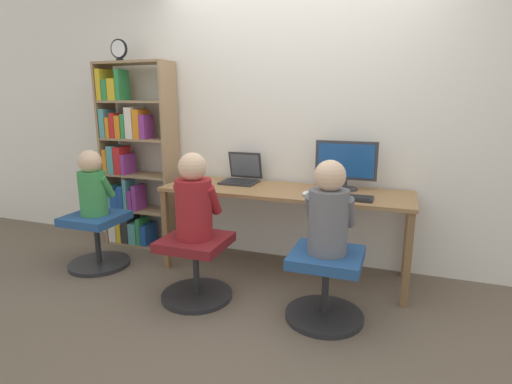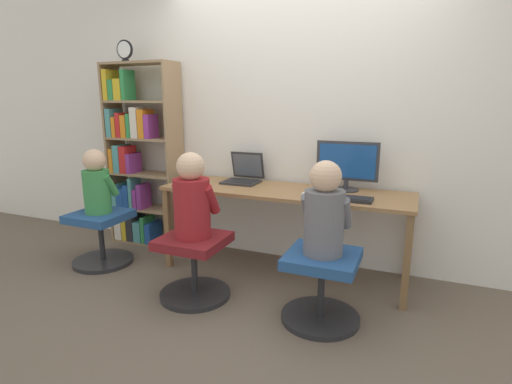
{
  "view_description": "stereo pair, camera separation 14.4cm",
  "coord_description": "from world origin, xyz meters",
  "views": [
    {
      "loc": [
        0.89,
        -2.84,
        1.48
      ],
      "look_at": [
        -0.19,
        0.15,
        0.74
      ],
      "focal_mm": 28.0,
      "sensor_mm": 36.0,
      "label": 1
    },
    {
      "loc": [
        1.03,
        -2.79,
        1.48
      ],
      "look_at": [
        -0.19,
        0.15,
        0.74
      ],
      "focal_mm": 28.0,
      "sensor_mm": 36.0,
      "label": 2
    }
  ],
  "objects": [
    {
      "name": "person_at_monitor",
      "position": [
        0.48,
        -0.32,
        0.77
      ],
      "size": [
        0.32,
        0.28,
        0.62
      ],
      "color": "slate",
      "rests_on": "office_chair_left"
    },
    {
      "name": "bookshelf",
      "position": [
        -1.66,
        0.47,
        0.86
      ],
      "size": [
        0.76,
        0.29,
        1.83
      ],
      "color": "#997A56",
      "rests_on": "ground_plane"
    },
    {
      "name": "desk",
      "position": [
        0.0,
        0.31,
        0.67
      ],
      "size": [
        2.08,
        0.62,
        0.74
      ],
      "color": "olive",
      "rests_on": "ground_plane"
    },
    {
      "name": "office_chair_left",
      "position": [
        0.48,
        -0.33,
        0.27
      ],
      "size": [
        0.54,
        0.54,
        0.48
      ],
      "color": "#262628",
      "rests_on": "ground_plane"
    },
    {
      "name": "office_chair_side",
      "position": [
        -1.61,
        -0.13,
        0.27
      ],
      "size": [
        0.54,
        0.54,
        0.48
      ],
      "color": "#262628",
      "rests_on": "ground_plane"
    },
    {
      "name": "person_near_shelf",
      "position": [
        -1.61,
        -0.13,
        0.75
      ],
      "size": [
        0.28,
        0.26,
        0.58
      ],
      "color": "#388C47",
      "rests_on": "office_chair_side"
    },
    {
      "name": "ground_plane",
      "position": [
        0.0,
        0.0,
        0.0
      ],
      "size": [
        14.0,
        14.0,
        0.0
      ],
      "primitive_type": "plane",
      "color": "brown"
    },
    {
      "name": "person_at_laptop",
      "position": [
        -0.49,
        -0.36,
        0.77
      ],
      "size": [
        0.33,
        0.29,
        0.63
      ],
      "color": "maroon",
      "rests_on": "office_chair_right"
    },
    {
      "name": "desk_clock",
      "position": [
        -1.65,
        0.41,
        1.94
      ],
      "size": [
        0.18,
        0.03,
        0.2
      ],
      "color": "black",
      "rests_on": "bookshelf"
    },
    {
      "name": "laptop",
      "position": [
        -0.45,
        0.46,
        0.8
      ],
      "size": [
        0.31,
        0.32,
        0.27
      ],
      "color": "#2D2D30",
      "rests_on": "desk"
    },
    {
      "name": "keyboard",
      "position": [
        0.51,
        0.15,
        0.76
      ],
      "size": [
        0.44,
        0.16,
        0.03
      ],
      "color": "#232326",
      "rests_on": "desk"
    },
    {
      "name": "desktop_monitor",
      "position": [
        0.48,
        0.48,
        0.95
      ],
      "size": [
        0.51,
        0.21,
        0.41
      ],
      "color": "#333338",
      "rests_on": "desk"
    },
    {
      "name": "wall_back",
      "position": [
        0.0,
        0.69,
        1.3
      ],
      "size": [
        10.0,
        0.05,
        2.6
      ],
      "color": "white",
      "rests_on": "ground_plane"
    },
    {
      "name": "computer_mouse_by_keyboard",
      "position": [
        0.22,
        0.16,
        0.76
      ],
      "size": [
        0.06,
        0.11,
        0.03
      ],
      "color": "silver",
      "rests_on": "desk"
    },
    {
      "name": "office_chair_right",
      "position": [
        -0.49,
        -0.36,
        0.27
      ],
      "size": [
        0.54,
        0.54,
        0.48
      ],
      "color": "#262628",
      "rests_on": "ground_plane"
    }
  ]
}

